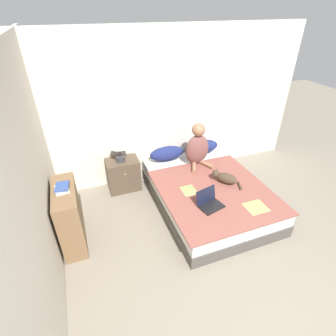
# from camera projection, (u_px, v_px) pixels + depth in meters

# --- Properties ---
(wall_back) EXTENTS (5.04, 0.05, 2.55)m
(wall_back) POSITION_uv_depth(u_px,v_px,m) (169.00, 108.00, 4.45)
(wall_back) COLOR silver
(wall_back) RESTS_ON ground_plane
(wall_side) EXTENTS (0.05, 4.33, 2.55)m
(wall_side) POSITION_uv_depth(u_px,v_px,m) (33.00, 189.00, 2.51)
(wall_side) COLOR silver
(wall_side) RESTS_ON ground_plane
(bed) EXTENTS (1.59, 2.15, 0.41)m
(bed) POSITION_uv_depth(u_px,v_px,m) (207.00, 194.00, 4.19)
(bed) COLOR #4C4742
(bed) RESTS_ON ground_plane
(pillow_near) EXTENTS (0.63, 0.27, 0.24)m
(pillow_near) POSITION_uv_depth(u_px,v_px,m) (167.00, 153.00, 4.63)
(pillow_near) COLOR navy
(pillow_near) RESTS_ON bed
(pillow_far) EXTENTS (0.63, 0.27, 0.24)m
(pillow_far) POSITION_uv_depth(u_px,v_px,m) (202.00, 147.00, 4.84)
(pillow_far) COLOR navy
(pillow_far) RESTS_ON bed
(person_sitting) EXTENTS (0.41, 0.41, 0.74)m
(person_sitting) POSITION_uv_depth(u_px,v_px,m) (198.00, 147.00, 4.42)
(person_sitting) COLOR brown
(person_sitting) RESTS_ON bed
(cat_tabby) EXTENTS (0.36, 0.46, 0.18)m
(cat_tabby) POSITION_uv_depth(u_px,v_px,m) (225.00, 178.00, 4.05)
(cat_tabby) COLOR #473828
(cat_tabby) RESTS_ON bed
(laptop_open) EXTENTS (0.38, 0.33, 0.23)m
(laptop_open) POSITION_uv_depth(u_px,v_px,m) (209.00, 203.00, 3.60)
(laptop_open) COLOR black
(laptop_open) RESTS_ON bed
(nightstand) EXTENTS (0.54, 0.38, 0.56)m
(nightstand) POSITION_uv_depth(u_px,v_px,m) (123.00, 175.00, 4.50)
(nightstand) COLOR brown
(nightstand) RESTS_ON ground_plane
(table_lamp) EXTENTS (0.29, 0.29, 0.50)m
(table_lamp) POSITION_uv_depth(u_px,v_px,m) (119.00, 142.00, 4.16)
(table_lamp) COLOR #38383D
(table_lamp) RESTS_ON nightstand
(bookshelf) EXTENTS (0.28, 0.78, 0.86)m
(bookshelf) POSITION_uv_depth(u_px,v_px,m) (70.00, 217.00, 3.40)
(bookshelf) COLOR brown
(bookshelf) RESTS_ON ground_plane
(book_stack_top) EXTENTS (0.18, 0.22, 0.06)m
(book_stack_top) POSITION_uv_depth(u_px,v_px,m) (62.00, 188.00, 3.16)
(book_stack_top) COLOR beige
(book_stack_top) RESTS_ON bookshelf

